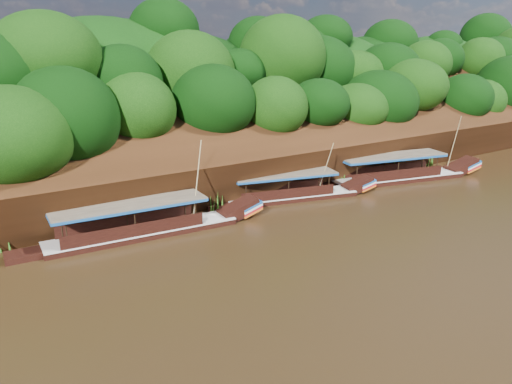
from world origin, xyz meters
The scene contains 6 objects.
ground centered at (0.00, 0.00, 0.00)m, with size 160.00×160.00×0.00m, color black.
riverbank centered at (-0.01, 22.73, 1.89)m, with size 120.00×30.06×19.40m.
boat_0 centered at (13.35, 7.37, 0.55)m, with size 15.17×5.25×6.23m.
boat_1 centered at (1.97, 8.36, 0.49)m, with size 12.60×4.76×4.98m.
boat_2 centered at (-10.58, 7.60, 0.52)m, with size 14.67×3.08×6.21m.
reeds centered at (-2.16, 9.67, 0.88)m, with size 49.05×2.20×2.06m.
Camera 1 is at (-21.96, -21.24, 11.98)m, focal length 35.00 mm.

